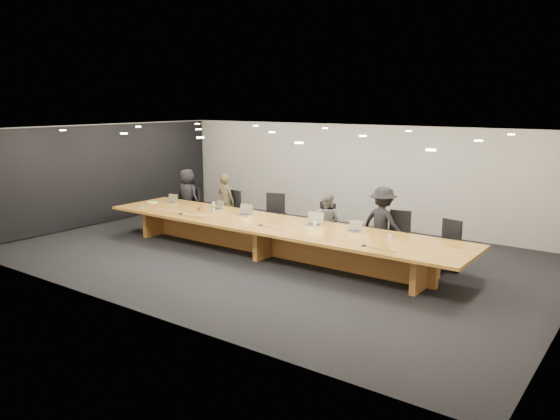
% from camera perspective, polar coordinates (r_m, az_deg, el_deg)
% --- Properties ---
extents(ground, '(12.00, 12.00, 0.00)m').
position_cam_1_polar(ground, '(12.39, -0.82, -4.76)').
color(ground, black).
rests_on(ground, ground).
extents(back_wall, '(12.00, 0.02, 2.80)m').
position_cam_1_polar(back_wall, '(15.43, 8.13, 3.64)').
color(back_wall, '#B5B0A4').
rests_on(back_wall, ground).
extents(left_wall_panel, '(0.08, 7.84, 2.74)m').
position_cam_1_polar(left_wall_panel, '(16.32, -17.80, 3.53)').
color(left_wall_panel, black).
rests_on(left_wall_panel, ground).
extents(conference_table, '(9.00, 1.80, 0.75)m').
position_cam_1_polar(conference_table, '(12.26, -0.83, -2.42)').
color(conference_table, brown).
rests_on(conference_table, ground).
extents(chair_far_left, '(0.65, 0.65, 1.05)m').
position_cam_1_polar(chair_far_left, '(15.69, -9.49, 0.48)').
color(chair_far_left, black).
rests_on(chair_far_left, ground).
extents(chair_left, '(0.65, 0.65, 1.11)m').
position_cam_1_polar(chair_left, '(14.65, -5.39, -0.06)').
color(chair_left, black).
rests_on(chair_left, ground).
extents(chair_mid_left, '(0.73, 0.73, 1.16)m').
position_cam_1_polar(chair_mid_left, '(13.72, -0.82, -0.67)').
color(chair_mid_left, black).
rests_on(chair_mid_left, ground).
extents(chair_mid_right, '(0.61, 0.61, 1.07)m').
position_cam_1_polar(chair_mid_right, '(13.03, 4.40, -1.55)').
color(chair_mid_right, black).
rests_on(chair_mid_right, ground).
extents(chair_right, '(0.67, 0.67, 1.11)m').
position_cam_1_polar(chair_right, '(12.12, 12.17, -2.67)').
color(chair_right, black).
rests_on(chair_right, ground).
extents(chair_far_right, '(0.67, 0.67, 1.07)m').
position_cam_1_polar(chair_far_right, '(11.67, 16.85, -3.56)').
color(chair_far_right, black).
rests_on(chair_far_right, ground).
extents(person_a, '(0.77, 0.51, 1.55)m').
position_cam_1_polar(person_a, '(15.66, -9.63, 1.40)').
color(person_a, black).
rests_on(person_a, ground).
extents(person_b, '(0.60, 0.42, 1.55)m').
position_cam_1_polar(person_b, '(14.71, -5.67, 0.85)').
color(person_b, '#38321E').
rests_on(person_b, ground).
extents(person_c, '(0.71, 0.58, 1.35)m').
position_cam_1_polar(person_c, '(12.74, 4.90, -1.23)').
color(person_c, '#5E5E60').
rests_on(person_c, ground).
extents(person_d, '(1.12, 0.77, 1.60)m').
position_cam_1_polar(person_d, '(12.19, 10.67, -1.35)').
color(person_d, black).
rests_on(person_d, ground).
extents(laptop_a, '(0.32, 0.26, 0.23)m').
position_cam_1_polar(laptop_a, '(14.92, -11.38, 1.19)').
color(laptop_a, tan).
rests_on(laptop_a, conference_table).
extents(laptop_b, '(0.34, 0.28, 0.23)m').
position_cam_1_polar(laptop_b, '(13.81, -6.68, 0.53)').
color(laptop_b, '#C0B392').
rests_on(laptop_b, conference_table).
extents(laptop_c, '(0.37, 0.30, 0.26)m').
position_cam_1_polar(laptop_c, '(13.06, -3.79, 0.03)').
color(laptop_c, tan).
rests_on(laptop_c, conference_table).
extents(laptop_d, '(0.41, 0.33, 0.29)m').
position_cam_1_polar(laptop_d, '(11.98, 3.53, -0.94)').
color(laptop_d, beige).
rests_on(laptop_d, conference_table).
extents(laptop_e, '(0.31, 0.23, 0.23)m').
position_cam_1_polar(laptop_e, '(11.49, 7.70, -1.69)').
color(laptop_e, '#BAAE8E').
rests_on(laptop_e, conference_table).
extents(water_bottle, '(0.08, 0.08, 0.24)m').
position_cam_1_polar(water_bottle, '(13.52, -6.95, 0.31)').
color(water_bottle, '#B0C0BA').
rests_on(water_bottle, conference_table).
extents(amber_mug, '(0.10, 0.10, 0.10)m').
position_cam_1_polar(amber_mug, '(13.66, -8.44, 0.08)').
color(amber_mug, brown).
rests_on(amber_mug, conference_table).
extents(paper_cup_near, '(0.08, 0.08, 0.10)m').
position_cam_1_polar(paper_cup_near, '(11.91, 3.66, -1.49)').
color(paper_cup_near, white).
rests_on(paper_cup_near, conference_table).
extents(paper_cup_far, '(0.11, 0.11, 0.10)m').
position_cam_1_polar(paper_cup_far, '(10.92, 11.38, -2.86)').
color(paper_cup_far, white).
rests_on(paper_cup_far, conference_table).
extents(notepad, '(0.28, 0.24, 0.01)m').
position_cam_1_polar(notepad, '(15.07, -13.15, 0.80)').
color(notepad, white).
rests_on(notepad, conference_table).
extents(lime_gadget, '(0.15, 0.10, 0.02)m').
position_cam_1_polar(lime_gadget, '(15.07, -13.07, 0.87)').
color(lime_gadget, '#51D037').
rests_on(lime_gadget, notepad).
extents(av_box, '(0.23, 0.21, 0.03)m').
position_cam_1_polar(av_box, '(14.56, -14.01, 0.42)').
color(av_box, silver).
rests_on(av_box, conference_table).
extents(mic_left, '(0.12, 0.12, 0.03)m').
position_cam_1_polar(mic_left, '(13.37, -10.32, -0.38)').
color(mic_left, black).
rests_on(mic_left, conference_table).
extents(mic_center, '(0.16, 0.16, 0.03)m').
position_cam_1_polar(mic_center, '(11.98, -2.06, -1.56)').
color(mic_center, black).
rests_on(mic_center, conference_table).
extents(mic_right, '(0.15, 0.15, 0.03)m').
position_cam_1_polar(mic_right, '(10.41, 8.77, -3.66)').
color(mic_right, black).
rests_on(mic_right, conference_table).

